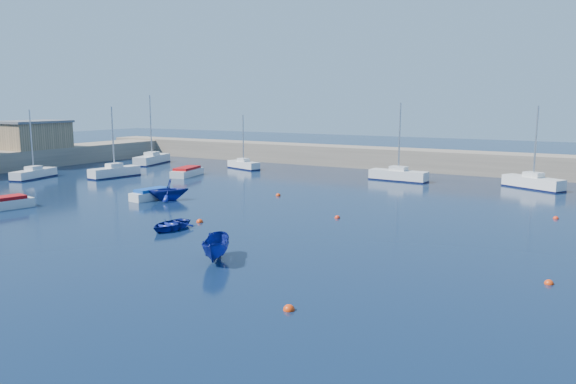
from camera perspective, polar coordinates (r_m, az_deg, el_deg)
The scene contains 21 objects.
ground at distance 35.06m, azimuth -16.22°, elevation -5.43°, with size 220.00×220.00×0.00m, color #0C1C36.
back_wall at distance 73.84m, azimuth 10.60°, elevation 3.36°, with size 96.00×4.50×2.60m, color gray.
brick_shed_a at distance 81.95m, azimuth -24.47°, elevation 5.22°, with size 6.00×8.00×3.40m, color #8F7653.
sailboat_2 at distance 69.51m, azimuth -24.41°, elevation 1.72°, with size 3.03×6.06×7.72m.
sailboat_3 at distance 67.40m, azimuth -17.21°, elevation 1.98°, with size 2.43×6.16×8.03m.
sailboat_4 at distance 80.39m, azimuth -13.65°, elevation 3.27°, with size 3.94×7.45×9.44m.
sailboat_5 at distance 72.54m, azimuth -4.54°, elevation 2.78°, with size 5.34×3.02×6.89m.
sailboat_6 at distance 62.72m, azimuth 11.14°, elevation 1.71°, with size 6.49×2.23×8.46m.
sailboat_7 at distance 60.95m, azimuth 23.63°, elevation 0.92°, with size 6.19×4.39×8.20m.
motorboat_0 at distance 50.86m, azimuth -27.02°, elevation -1.03°, with size 2.48×4.80×1.02m.
motorboat_1 at distance 51.38m, azimuth -13.66°, elevation -0.21°, with size 1.92×4.15×0.98m.
motorboat_2 at distance 66.54m, azimuth -10.21°, elevation 2.04°, with size 2.95×5.42×1.06m.
dinghy_center at distance 39.02m, azimuth -11.93°, elevation -3.27°, with size 2.36×3.30×0.68m, color navy.
dinghy_left at distance 50.46m, azimuth -12.10°, elevation 0.23°, with size 3.07×3.56×1.87m, color navy.
dinghy_right at distance 31.09m, azimuth -7.29°, elevation -5.69°, with size 1.34×3.56×1.37m, color navy.
buoy_0 at distance 41.03m, azimuth -8.95°, elevation -3.06°, with size 0.50×0.50×0.50m, color red.
buoy_1 at distance 42.14m, azimuth 5.03°, elevation -2.65°, with size 0.42×0.42×0.42m, color red.
buoy_2 at distance 29.93m, azimuth 24.98°, elevation -8.47°, with size 0.44×0.44×0.44m, color red.
buoy_3 at distance 51.78m, azimuth -1.00°, elevation -0.39°, with size 0.47×0.47×0.47m, color red.
buoy_4 at distance 46.23m, azimuth 25.56°, elevation -2.47°, with size 0.41×0.41×0.41m, color red.
buoy_5 at distance 23.99m, azimuth 0.10°, elevation -11.92°, with size 0.50×0.50×0.50m, color red.
Camera 1 is at (24.89, -23.12, 8.65)m, focal length 35.00 mm.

